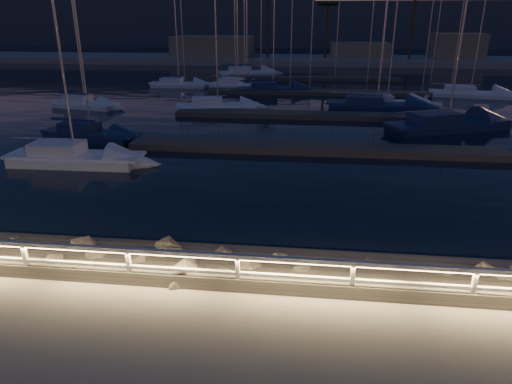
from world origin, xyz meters
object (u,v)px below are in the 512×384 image
guard_rail (311,269)px  sailboat_l (468,93)px  sailboat_h (374,104)px  sailboat_j (178,84)px  sailboat_k (271,89)px  sailboat_e (84,103)px  sailboat_g (385,102)px  sailboat_c (445,124)px  sailboat_a (72,156)px  sailboat_n (246,72)px  sailboat_b (89,133)px  sailboat_f (216,106)px  sailboat_i (237,85)px

guard_rail → sailboat_l: size_ratio=3.33×
sailboat_h → guard_rail: bearing=-91.7°
sailboat_j → sailboat_k: 11.41m
sailboat_e → sailboat_g: size_ratio=0.85×
sailboat_c → sailboat_g: size_ratio=1.24×
sailboat_l → sailboat_h: bearing=-132.3°
sailboat_a → sailboat_n: size_ratio=0.91×
sailboat_b → sailboat_n: (5.25, 36.59, 0.05)m
guard_rail → sailboat_h: (5.36, 30.28, -0.95)m
sailboat_f → sailboat_i: size_ratio=1.05×
sailboat_h → sailboat_e: bearing=-166.5°
sailboat_l → sailboat_n: bearing=157.3°
sailboat_h → sailboat_b: bearing=-138.6°
sailboat_f → sailboat_h: size_ratio=0.83×
sailboat_c → sailboat_j: sailboat_c is taller
sailboat_c → sailboat_h: size_ratio=1.07×
sailboat_f → sailboat_n: sailboat_n is taller
sailboat_b → sailboat_n: size_ratio=0.82×
guard_rail → sailboat_i: 42.04m
sailboat_h → sailboat_a: bearing=-126.6°
sailboat_b → sailboat_j: size_ratio=0.98×
sailboat_j → sailboat_f: bearing=-62.2°
sailboat_n → sailboat_i: bearing=-106.4°
sailboat_a → sailboat_l: bearing=41.9°
sailboat_c → sailboat_i: sailboat_c is taller
sailboat_c → sailboat_b: bearing=168.2°
sailboat_g → sailboat_j: (-21.87, 10.13, -0.00)m
sailboat_i → sailboat_j: sailboat_j is taller
sailboat_g → sailboat_a: bearing=-139.6°
sailboat_g → sailboat_j: 24.10m
guard_rail → sailboat_j: sailboat_j is taller
sailboat_l → guard_rail: bearing=-102.8°
sailboat_e → sailboat_i: 17.55m
guard_rail → sailboat_l: bearing=67.9°
sailboat_e → sailboat_l: 37.21m
sailboat_b → sailboat_i: 24.54m
sailboat_a → sailboat_n: (3.64, 41.96, 0.01)m
sailboat_n → sailboat_c: bearing=-79.0°
sailboat_c → sailboat_k: sailboat_c is taller
sailboat_f → sailboat_j: 15.36m
guard_rail → sailboat_b: size_ratio=3.89×
sailboat_c → sailboat_f: (-17.60, 5.26, -0.05)m
sailboat_c → sailboat_l: size_ratio=1.18×
sailboat_i → sailboat_l: bearing=12.1°
sailboat_f → sailboat_k: size_ratio=0.93×
sailboat_c → sailboat_n: 36.30m
sailboat_a → sailboat_i: size_ratio=1.08×
sailboat_h → sailboat_i: size_ratio=1.27×
sailboat_i → sailboat_j: (-6.95, 0.46, -0.02)m
sailboat_f → guard_rail: bearing=-84.9°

